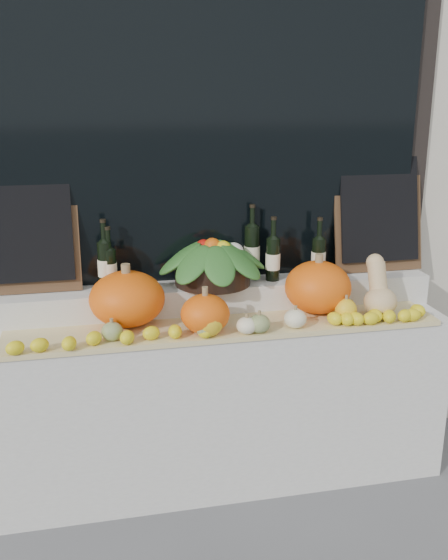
# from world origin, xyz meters

# --- Properties ---
(storefront_facade) EXTENTS (7.00, 0.94, 4.50)m
(storefront_facade) POSITION_xyz_m (0.00, 2.25, 2.25)
(storefront_facade) COLOR beige
(storefront_facade) RESTS_ON ground
(display_sill) EXTENTS (2.30, 0.55, 0.88)m
(display_sill) POSITION_xyz_m (0.00, 1.52, 0.44)
(display_sill) COLOR silver
(display_sill) RESTS_ON ground
(rear_tier) EXTENTS (2.30, 0.25, 0.16)m
(rear_tier) POSITION_xyz_m (0.00, 1.68, 0.96)
(rear_tier) COLOR silver
(rear_tier) RESTS_ON display_sill
(straw_bedding) EXTENTS (2.10, 0.32, 0.02)m
(straw_bedding) POSITION_xyz_m (0.00, 1.40, 0.89)
(straw_bedding) COLOR tan
(straw_bedding) RESTS_ON display_sill
(pumpkin_left) EXTENTS (0.45, 0.45, 0.27)m
(pumpkin_left) POSITION_xyz_m (-0.46, 1.51, 1.04)
(pumpkin_left) COLOR #FF630D
(pumpkin_left) RESTS_ON straw_bedding
(pumpkin_right) EXTENTS (0.42, 0.42, 0.27)m
(pumpkin_right) POSITION_xyz_m (0.50, 1.49, 1.04)
(pumpkin_right) COLOR #FF630D
(pumpkin_right) RESTS_ON straw_bedding
(pumpkin_center) EXTENTS (0.27, 0.27, 0.18)m
(pumpkin_center) POSITION_xyz_m (-0.11, 1.34, 1.00)
(pumpkin_center) COLOR #FF630D
(pumpkin_center) RESTS_ON straw_bedding
(butternut_squash) EXTENTS (0.17, 0.22, 0.30)m
(butternut_squash) POSITION_xyz_m (0.78, 1.39, 1.02)
(butternut_squash) COLOR #D9B580
(butternut_squash) RESTS_ON straw_bedding
(decorative_gourds) EXTENTS (1.24, 0.18, 0.17)m
(decorative_gourds) POSITION_xyz_m (0.05, 1.30, 0.96)
(decorative_gourds) COLOR #375F1C
(decorative_gourds) RESTS_ON straw_bedding
(lemon_heap) EXTENTS (2.20, 0.16, 0.06)m
(lemon_heap) POSITION_xyz_m (0.00, 1.29, 0.94)
(lemon_heap) COLOR yellow
(lemon_heap) RESTS_ON straw_bedding
(produce_bowl) EXTENTS (0.59, 0.59, 0.25)m
(produce_bowl) POSITION_xyz_m (-0.01, 1.66, 1.16)
(produce_bowl) COLOR black
(produce_bowl) RESTS_ON rear_tier
(wine_bottle_far_left) EXTENTS (0.08, 0.08, 0.35)m
(wine_bottle_far_left) POSITION_xyz_m (-0.55, 1.68, 1.17)
(wine_bottle_far_left) COLOR black
(wine_bottle_far_left) RESTS_ON rear_tier
(wine_bottle_near_left) EXTENTS (0.08, 0.08, 0.32)m
(wine_bottle_near_left) POSITION_xyz_m (-0.53, 1.68, 1.15)
(wine_bottle_near_left) COLOR black
(wine_bottle_near_left) RESTS_ON rear_tier
(wine_bottle_tall) EXTENTS (0.08, 0.08, 0.39)m
(wine_bottle_tall) POSITION_xyz_m (0.21, 1.73, 1.18)
(wine_bottle_tall) COLOR black
(wine_bottle_tall) RESTS_ON rear_tier
(wine_bottle_near_right) EXTENTS (0.08, 0.08, 0.34)m
(wine_bottle_near_right) POSITION_xyz_m (0.30, 1.65, 1.16)
(wine_bottle_near_right) COLOR black
(wine_bottle_near_right) RESTS_ON rear_tier
(wine_bottle_far_right) EXTENTS (0.08, 0.08, 0.32)m
(wine_bottle_far_right) POSITION_xyz_m (0.56, 1.67, 1.15)
(wine_bottle_far_right) COLOR black
(wine_bottle_far_right) RESTS_ON rear_tier
(chalkboard_left) EXTENTS (0.50, 0.15, 0.61)m
(chalkboard_left) POSITION_xyz_m (-0.92, 1.74, 1.36)
(chalkboard_left) COLOR #4C331E
(chalkboard_left) RESTS_ON rear_tier
(chalkboard_right) EXTENTS (0.50, 0.15, 0.61)m
(chalkboard_right) POSITION_xyz_m (0.92, 1.74, 1.36)
(chalkboard_right) COLOR #4C331E
(chalkboard_right) RESTS_ON rear_tier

